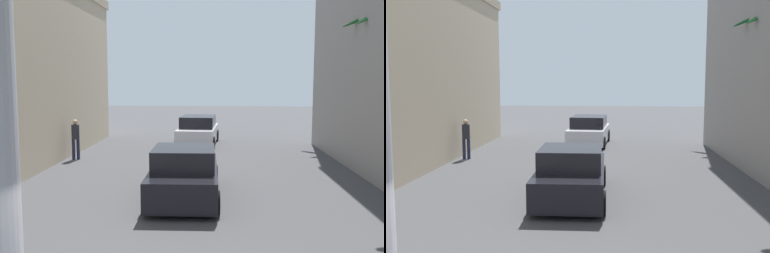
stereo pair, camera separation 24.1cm
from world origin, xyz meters
The scene contains 5 objects.
ground_plane centered at (0.00, 10.00, 0.00)m, with size 86.97×86.97×0.00m, color #424244.
car_lead centered at (-0.30, 7.65, 0.70)m, with size 2.08×4.68×1.56m.
car_far centered at (-0.32, 18.36, 0.74)m, with size 2.29×4.38×1.56m.
palm_tree_far_right centered at (7.12, 20.53, 5.38)m, with size 3.17×3.38×9.41m.
pedestrian_far_left centered at (-5.53, 13.56, 1.04)m, with size 0.46×0.46×1.77m.
Camera 2 is at (0.83, -4.74, 3.48)m, focal length 40.00 mm.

